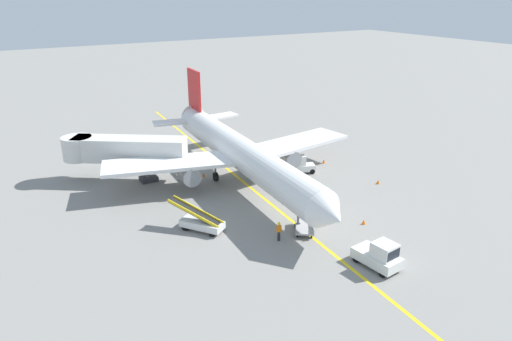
# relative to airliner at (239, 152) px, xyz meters

# --- Properties ---
(ground_plane) EXTENTS (300.00, 300.00, 0.00)m
(ground_plane) POSITION_rel_airliner_xyz_m (-0.23, -10.60, -3.42)
(ground_plane) COLOR gray
(taxi_line_yellow) EXTENTS (5.64, 79.84, 0.01)m
(taxi_line_yellow) POSITION_rel_airliner_xyz_m (-0.04, -5.60, -3.41)
(taxi_line_yellow) COLOR yellow
(taxi_line_yellow) RESTS_ON ground
(airliner) EXTENTS (28.55, 35.33, 10.10)m
(airliner) POSITION_rel_airliner_xyz_m (0.00, 0.00, 0.00)
(airliner) COLOR white
(airliner) RESTS_ON ground
(jet_bridge) EXTENTS (11.97, 9.32, 4.85)m
(jet_bridge) POSITION_rel_airliner_xyz_m (-11.00, 7.03, 0.12)
(jet_bridge) COLOR silver
(jet_bridge) RESTS_ON ground
(pushback_tug) EXTENTS (2.29, 3.79, 2.20)m
(pushback_tug) POSITION_rel_airliner_xyz_m (0.94, -20.01, -2.42)
(pushback_tug) COLOR silver
(pushback_tug) RESTS_ON ground
(baggage_tug_near_wing) EXTENTS (2.70, 2.06, 2.10)m
(baggage_tug_near_wing) POSITION_rel_airliner_xyz_m (7.41, -1.30, -2.49)
(baggage_tug_near_wing) COLOR silver
(baggage_tug_near_wing) RESTS_ON ground
(belt_loader_forward_hold) EXTENTS (3.92, 4.80, 2.59)m
(belt_loader_forward_hold) POSITION_rel_airliner_xyz_m (-8.13, -7.87, -2.64)
(belt_loader_forward_hold) COLOR silver
(belt_loader_forward_hold) RESTS_ON ground
(baggage_cart_loaded) EXTENTS (2.91, 3.51, 0.94)m
(baggage_cart_loaded) POSITION_rel_airliner_xyz_m (-0.56, -12.65, -2.95)
(baggage_cart_loaded) COLOR #A5A5A8
(baggage_cart_loaded) RESTS_ON ground
(ground_crew_marshaller) EXTENTS (0.36, 0.24, 1.70)m
(ground_crew_marshaller) POSITION_rel_airliner_xyz_m (-3.33, -12.84, -2.51)
(ground_crew_marshaller) COLOR #26262D
(ground_crew_marshaller) RESTS_ON ground
(safety_cone_nose_left) EXTENTS (0.36, 0.36, 0.44)m
(safety_cone_nose_left) POSITION_rel_airliner_xyz_m (12.51, -8.05, -3.20)
(safety_cone_nose_left) COLOR orange
(safety_cone_nose_left) RESTS_ON ground
(safety_cone_nose_right) EXTENTS (0.36, 0.36, 0.44)m
(safety_cone_nose_right) POSITION_rel_airliner_xyz_m (11.49, -0.02, -3.20)
(safety_cone_nose_right) COLOR orange
(safety_cone_nose_right) RESTS_ON ground
(safety_cone_wingtip_left) EXTENTS (0.36, 0.36, 0.44)m
(safety_cone_wingtip_left) POSITION_rel_airliner_xyz_m (-2.72, 3.38, -3.20)
(safety_cone_wingtip_left) COLOR orange
(safety_cone_wingtip_left) RESTS_ON ground
(safety_cone_wingtip_right) EXTENTS (0.36, 0.36, 0.44)m
(safety_cone_wingtip_right) POSITION_rel_airliner_xyz_m (4.79, -14.24, -3.20)
(safety_cone_wingtip_right) COLOR orange
(safety_cone_wingtip_right) RESTS_ON ground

